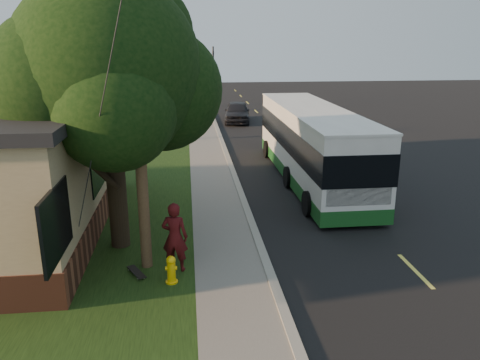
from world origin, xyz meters
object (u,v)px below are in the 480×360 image
at_px(fire_hydrant, 171,269).
at_px(distant_car, 237,112).
at_px(leafy_tree, 109,74).
at_px(bare_tree_far, 176,89).
at_px(traffic_signal, 213,72).
at_px(transit_bus, 312,142).
at_px(bare_tree_near, 163,107).
at_px(skateboard_main, 136,272).
at_px(skateboarder, 175,237).
at_px(utility_pole, 137,100).

height_order(fire_hydrant, distant_car, distant_car).
bearing_deg(leafy_tree, bare_tree_far, 87.55).
relative_size(traffic_signal, transit_bus, 0.46).
height_order(bare_tree_near, traffic_signal, traffic_signal).
xyz_separation_m(traffic_signal, skateboard_main, (-4.05, -33.47, -3.03)).
distance_m(traffic_signal, skateboarder, 33.52).
xyz_separation_m(traffic_signal, transit_bus, (2.87, -25.19, -1.44)).
bearing_deg(utility_pole, leafy_tree, 117.60).
distance_m(leafy_tree, skateboard_main, 5.50).
bearing_deg(bare_tree_near, distant_car, 51.94).
height_order(fire_hydrant, transit_bus, transit_bus).
distance_m(leafy_tree, transit_bus, 10.33).
relative_size(bare_tree_far, distant_car, 0.88).
relative_size(utility_pole, bare_tree_near, 2.11).
bearing_deg(bare_tree_near, fire_hydrant, -87.14).
xyz_separation_m(fire_hydrant, traffic_signal, (3.10, 34.00, 2.73)).
bearing_deg(distant_car, skateboard_main, -95.75).
xyz_separation_m(utility_pole, transit_bus, (6.68, 7.82, -2.90)).
relative_size(bare_tree_far, transit_bus, 0.34).
bearing_deg(traffic_signal, skateboarder, -95.15).
xyz_separation_m(bare_tree_near, distant_car, (5.24, 6.69, -1.37)).
bearing_deg(distant_car, bare_tree_far, 138.31).
height_order(fire_hydrant, bare_tree_far, bare_tree_far).
height_order(bare_tree_near, skateboard_main, bare_tree_near).
bearing_deg(skateboard_main, traffic_signal, 83.11).
xyz_separation_m(fire_hydrant, transit_bus, (5.97, 8.81, 1.30)).
xyz_separation_m(bare_tree_near, traffic_signal, (4.00, 16.00, 1.01)).
bearing_deg(transit_bus, traffic_signal, 96.50).
distance_m(bare_tree_near, skateboard_main, 17.58).
bearing_deg(fire_hydrant, utility_pole, 125.38).
distance_m(skateboarder, skateboard_main, 1.39).
bearing_deg(utility_pole, skateboard_main, -117.64).
height_order(transit_bus, distant_car, transit_bus).
distance_m(utility_pole, leafy_tree, 1.94).
height_order(bare_tree_far, skateboard_main, bare_tree_far).
bearing_deg(utility_pole, transit_bus, 49.50).
distance_m(fire_hydrant, leafy_tree, 5.65).
relative_size(fire_hydrant, skateboarder, 0.38).
xyz_separation_m(fire_hydrant, skateboard_main, (-0.95, 0.53, -0.30)).
relative_size(fire_hydrant, distant_car, 0.16).
distance_m(fire_hydrant, utility_pole, 4.37).
bearing_deg(distant_car, traffic_signal, 104.15).
xyz_separation_m(leafy_tree, bare_tree_near, (0.67, 15.35, -3.02)).
height_order(bare_tree_far, skateboarder, bare_tree_far).
bearing_deg(skateboarder, traffic_signal, -82.40).
height_order(fire_hydrant, utility_pole, utility_pole).
bearing_deg(skateboard_main, bare_tree_near, 89.85).
bearing_deg(transit_bus, leafy_tree, -140.75).
distance_m(utility_pole, bare_tree_near, 17.19).
xyz_separation_m(traffic_signal, distant_car, (1.24, -9.31, -2.38)).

